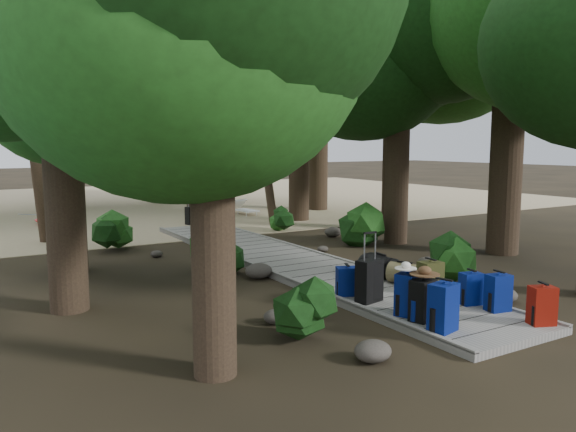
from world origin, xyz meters
TOP-DOWN VIEW (x-y plane):
  - ground at (0.00, 0.00)m, footprint 120.00×120.00m
  - sand_beach at (0.00, 16.00)m, footprint 40.00×22.00m
  - boardwalk at (0.00, 1.00)m, footprint 2.00×12.00m
  - backpack_left_a at (-0.71, -4.19)m, footprint 0.45×0.36m
  - backpack_left_b at (-0.61, -3.71)m, footprint 0.42×0.34m
  - backpack_left_c at (-0.61, -3.38)m, footprint 0.46×0.41m
  - backpack_left_d at (-0.72, -2.04)m, footprint 0.42×0.37m
  - backpack_right_a at (0.70, -4.71)m, footprint 0.41×0.36m
  - backpack_right_b at (0.72, -3.95)m, footprint 0.39×0.30m
  - backpack_right_c at (0.64, -3.50)m, footprint 0.38×0.31m
  - backpack_right_d at (0.62, -2.63)m, footprint 0.41×0.31m
  - duffel_right_khaki at (0.65, -1.96)m, footprint 0.58×0.68m
  - duffel_right_black at (0.64, -1.29)m, footprint 0.48×0.71m
  - suitcase_on_boardwalk at (-0.65, -2.54)m, footprint 0.49×0.34m
  - lone_suitcase_on_sand at (0.40, 7.95)m, footprint 0.42×0.32m
  - hat_brown at (-0.56, -3.68)m, footprint 0.43×0.43m
  - hat_white at (-0.65, -3.38)m, footprint 0.32×0.32m
  - kayak at (-3.74, 10.05)m, footprint 1.72×3.48m
  - sun_lounger at (3.13, 9.36)m, footprint 0.78×1.71m
  - tree_right_b at (5.12, -0.57)m, footprint 6.12×6.12m
  - tree_right_c at (3.89, 1.89)m, footprint 5.15×5.15m
  - tree_right_d at (5.40, 3.64)m, footprint 6.30×6.30m
  - tree_right_e at (4.05, 7.08)m, footprint 5.62×5.62m
  - tree_right_f at (6.43, 9.38)m, footprint 6.12×6.12m
  - tree_left_a at (-3.85, -3.68)m, footprint 4.32×4.32m
  - tree_left_b at (-4.82, -0.12)m, footprint 4.80×4.80m
  - tree_left_c at (-4.19, 2.80)m, footprint 4.08×4.08m
  - tree_back_a at (-1.98, 15.42)m, footprint 5.03×5.03m
  - tree_back_b at (1.84, 15.43)m, footprint 6.17×6.17m
  - tree_back_c at (4.63, 14.81)m, footprint 5.10×5.10m
  - palm_right_a at (2.79, 6.67)m, footprint 3.87×3.87m
  - palm_right_b at (5.03, 11.02)m, footprint 4.21×4.21m
  - palm_right_c at (2.14, 11.98)m, footprint 4.94×4.94m
  - palm_left_a at (-4.46, 6.81)m, footprint 4.39×4.39m
  - rock_left_a at (-2.03, -4.31)m, footprint 0.48×0.43m
  - rock_left_b at (-2.31, -2.43)m, footprint 0.40×0.36m
  - rock_left_c at (-1.20, 0.22)m, footprint 0.55×0.50m
  - rock_left_d at (-2.28, 3.33)m, footprint 0.29×0.26m
  - rock_right_a at (1.55, -3.45)m, footprint 0.44×0.40m
  - rock_right_b at (2.26, -0.95)m, footprint 0.49×0.44m
  - rock_right_c at (1.45, 1.83)m, footprint 0.28×0.25m
  - rock_right_d at (3.02, 3.57)m, footprint 0.52×0.47m
  - shrub_left_a at (-2.44, -3.17)m, footprint 0.97×0.97m
  - shrub_left_b at (-1.70, 1.01)m, footprint 0.91×0.91m
  - shrub_left_c at (-2.95, 4.66)m, footprint 1.07×1.07m
  - shrub_right_a at (1.86, -2.05)m, footprint 0.97×0.97m
  - shrub_right_b at (2.92, 1.92)m, footprint 1.21×1.21m
  - shrub_right_c at (2.26, 5.23)m, footprint 0.74×0.74m

SIDE VIEW (x-z plane):
  - ground at x=0.00m, z-range 0.00..0.00m
  - sand_beach at x=0.00m, z-range 0.00..0.02m
  - boardwalk at x=0.00m, z-range 0.00..0.12m
  - rock_right_c at x=1.45m, z-range 0.00..0.16m
  - rock_left_d at x=-2.28m, z-range 0.00..0.16m
  - rock_left_b at x=-2.31m, z-range 0.00..0.22m
  - rock_right_a at x=1.55m, z-range 0.00..0.24m
  - rock_left_a at x=-2.03m, z-range 0.00..0.26m
  - rock_right_b at x=2.26m, z-range 0.00..0.27m
  - rock_right_d at x=3.02m, z-range 0.00..0.28m
  - rock_left_c at x=-1.20m, z-range 0.00..0.30m
  - kayak at x=-3.74m, z-range 0.02..0.36m
  - sun_lounger at x=3.13m, z-range 0.02..0.55m
  - duffel_right_khaki at x=0.65m, z-range 0.12..0.50m
  - lone_suitcase_on_sand at x=0.40m, z-range 0.02..0.61m
  - duffel_right_black at x=0.64m, z-range 0.12..0.54m
  - shrub_right_c at x=2.26m, z-range 0.00..0.67m
  - backpack_left_d at x=-0.72m, z-range 0.12..0.65m
  - backpack_right_c at x=0.64m, z-range 0.12..0.69m
  - shrub_left_b at x=-1.70m, z-range 0.00..0.82m
  - backpack_right_d at x=0.62m, z-range 0.12..0.71m
  - backpack_right_a at x=0.70m, z-range 0.12..0.73m
  - backpack_right_b at x=0.72m, z-range 0.12..0.75m
  - shrub_left_a at x=-2.44m, z-range 0.00..0.87m
  - shrub_right_a at x=1.86m, z-range 0.00..0.88m
  - backpack_left_b at x=-0.61m, z-range 0.12..0.79m
  - suitcase_on_boardwalk at x=-0.65m, z-range 0.12..0.81m
  - backpack_left_c at x=-0.61m, z-range 0.12..0.82m
  - shrub_left_c at x=-2.95m, z-range 0.00..0.96m
  - backpack_left_a at x=-0.71m, z-range 0.12..0.86m
  - shrub_right_b at x=2.92m, z-range 0.00..1.08m
  - hat_brown at x=-0.56m, z-range 0.79..0.92m
  - hat_white at x=-0.65m, z-range 0.82..0.93m
  - palm_right_a at x=2.79m, z-range 0.00..6.59m
  - palm_left_a at x=-4.46m, z-range 0.00..6.98m
  - tree_left_c at x=-4.19m, z-range 0.00..7.10m
  - tree_left_a at x=-3.85m, z-range 0.00..7.20m
  - palm_right_c at x=2.14m, z-range 0.00..7.86m
  - palm_right_b at x=5.03m, z-range 0.00..8.14m
  - tree_left_b at x=-4.82m, z-range 0.00..8.64m
  - tree_back_a at x=-1.98m, z-range 0.00..8.71m
  - tree_right_c at x=3.89m, z-range 0.00..8.91m
  - tree_back_c at x=4.63m, z-range 0.00..9.18m
  - tree_right_e at x=4.05m, z-range 0.00..10.12m
  - tree_right_f at x=6.43m, z-range 0.00..10.92m
  - tree_right_b at x=5.12m, z-range 0.00..10.92m
  - tree_back_b at x=1.84m, z-range 0.00..11.02m
  - tree_right_d at x=5.40m, z-range 0.00..11.55m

